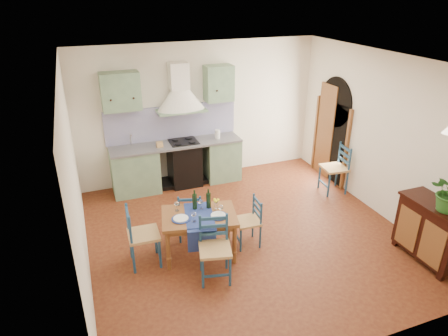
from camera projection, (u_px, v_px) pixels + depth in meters
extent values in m
plane|color=#45170E|center=(247.00, 235.00, 6.60)|extent=(5.00, 5.00, 0.00)
cube|color=silver|center=(200.00, 112.00, 8.14)|extent=(5.00, 0.04, 2.80)
cube|color=gray|center=(135.00, 171.00, 7.81)|extent=(0.90, 0.60, 0.88)
cube|color=gray|center=(221.00, 158.00, 8.39)|extent=(0.70, 0.60, 0.88)
cube|color=black|center=(185.00, 164.00, 8.13)|extent=(0.60, 0.58, 0.88)
cube|color=slate|center=(176.00, 144.00, 7.89)|extent=(2.60, 0.64, 0.04)
cube|color=silver|center=(133.00, 150.00, 7.62)|extent=(0.45, 0.40, 0.03)
cylinder|color=silver|center=(131.00, 139.00, 7.71)|extent=(0.02, 0.02, 0.26)
cube|color=black|center=(183.00, 142.00, 7.93)|extent=(0.55, 0.48, 0.02)
cube|color=black|center=(178.00, 182.00, 8.29)|extent=(2.60, 0.50, 0.08)
cube|color=#0E0B62|center=(172.00, 122.00, 7.98)|extent=(2.65, 0.05, 0.68)
cube|color=gray|center=(120.00, 92.00, 7.24)|extent=(0.70, 0.34, 0.70)
cube|color=gray|center=(219.00, 83.00, 7.85)|extent=(0.55, 0.34, 0.70)
cone|color=silver|center=(181.00, 100.00, 7.64)|extent=(0.96, 0.96, 0.40)
cube|color=silver|center=(179.00, 76.00, 7.53)|extent=(0.36, 0.30, 0.50)
cube|color=silver|center=(383.00, 137.00, 6.81)|extent=(0.04, 5.00, 2.80)
cube|color=black|center=(331.00, 141.00, 8.24)|extent=(0.03, 1.00, 1.65)
cylinder|color=black|center=(336.00, 102.00, 7.90)|extent=(0.03, 1.00, 1.00)
cube|color=brown|center=(346.00, 150.00, 7.77)|extent=(0.06, 0.06, 1.65)
cube|color=brown|center=(316.00, 133.00, 8.69)|extent=(0.06, 0.06, 1.65)
cube|color=brown|center=(325.00, 131.00, 8.36)|extent=(0.04, 0.55, 1.96)
cube|color=silver|center=(75.00, 183.00, 5.21)|extent=(0.04, 5.00, 2.80)
cube|color=white|center=(252.00, 62.00, 5.43)|extent=(5.00, 5.00, 0.01)
cube|color=brown|center=(199.00, 216.00, 5.86)|extent=(1.21, 0.93, 0.05)
cube|color=brown|center=(199.00, 220.00, 5.89)|extent=(1.08, 0.80, 0.08)
cylinder|color=brown|center=(168.00, 251.00, 5.67)|extent=(0.06, 0.06, 0.64)
cylinder|color=brown|center=(167.00, 228.00, 6.20)|extent=(0.06, 0.06, 0.64)
cylinder|color=brown|center=(235.00, 245.00, 5.80)|extent=(0.06, 0.06, 0.64)
cylinder|color=brown|center=(228.00, 223.00, 6.34)|extent=(0.06, 0.06, 0.64)
cube|color=navy|center=(199.00, 216.00, 5.81)|extent=(0.57, 0.88, 0.01)
cube|color=navy|center=(202.00, 240.00, 5.59)|extent=(0.40, 0.10, 0.38)
cylinder|color=navy|center=(181.00, 219.00, 5.72)|extent=(0.27, 0.27, 0.01)
cylinder|color=white|center=(181.00, 218.00, 5.72)|extent=(0.22, 0.22, 0.01)
cylinder|color=navy|center=(218.00, 216.00, 5.80)|extent=(0.27, 0.27, 0.01)
cylinder|color=white|center=(218.00, 215.00, 5.80)|extent=(0.22, 0.22, 0.01)
cylinder|color=black|center=(195.00, 200.00, 5.94)|extent=(0.07, 0.07, 0.32)
cylinder|color=black|center=(208.00, 199.00, 5.97)|extent=(0.07, 0.07, 0.32)
cylinder|color=white|center=(216.00, 205.00, 5.98)|extent=(0.05, 0.05, 0.10)
sphere|color=yellow|center=(216.00, 200.00, 5.95)|extent=(0.10, 0.10, 0.10)
cylinder|color=navy|center=(203.00, 274.00, 5.34)|extent=(0.04, 0.04, 0.47)
cylinder|color=navy|center=(201.00, 244.00, 5.58)|extent=(0.04, 0.04, 0.92)
cylinder|color=navy|center=(230.00, 272.00, 5.38)|extent=(0.04, 0.04, 0.47)
cylinder|color=navy|center=(227.00, 242.00, 5.62)|extent=(0.04, 0.04, 0.92)
cube|color=tan|center=(215.00, 249.00, 5.42)|extent=(0.52, 0.52, 0.04)
cube|color=navy|center=(214.00, 234.00, 5.54)|extent=(0.38, 0.12, 0.05)
cube|color=navy|center=(214.00, 226.00, 5.49)|extent=(0.38, 0.12, 0.05)
cube|color=navy|center=(213.00, 218.00, 5.44)|extent=(0.38, 0.12, 0.05)
cube|color=navy|center=(217.00, 276.00, 5.38)|extent=(0.37, 0.12, 0.03)
cylinder|color=navy|center=(201.00, 220.00, 6.63)|extent=(0.03, 0.03, 0.42)
cylinder|color=navy|center=(201.00, 220.00, 6.24)|extent=(0.03, 0.03, 0.83)
cylinder|color=navy|center=(181.00, 220.00, 6.61)|extent=(0.03, 0.03, 0.42)
cylinder|color=navy|center=(179.00, 220.00, 6.22)|extent=(0.03, 0.03, 0.83)
cube|color=tan|center=(190.00, 213.00, 6.37)|extent=(0.48, 0.48, 0.04)
cube|color=navy|center=(190.00, 212.00, 6.17)|extent=(0.34, 0.12, 0.04)
cube|color=navy|center=(190.00, 206.00, 6.13)|extent=(0.34, 0.12, 0.04)
cube|color=navy|center=(189.00, 200.00, 6.08)|extent=(0.34, 0.12, 0.04)
cube|color=navy|center=(191.00, 222.00, 6.64)|extent=(0.33, 0.12, 0.02)
cylinder|color=navy|center=(160.00, 254.00, 5.73)|extent=(0.04, 0.04, 0.48)
cylinder|color=navy|center=(132.00, 246.00, 5.52)|extent=(0.04, 0.04, 0.94)
cylinder|color=navy|center=(156.00, 240.00, 6.05)|extent=(0.04, 0.04, 0.48)
cylinder|color=navy|center=(129.00, 231.00, 5.85)|extent=(0.04, 0.04, 0.94)
cube|color=tan|center=(144.00, 234.00, 5.73)|extent=(0.46, 0.46, 0.04)
cube|color=navy|center=(129.00, 229.00, 5.62)|extent=(0.04, 0.40, 0.05)
cube|color=navy|center=(129.00, 221.00, 5.57)|extent=(0.04, 0.40, 0.05)
cube|color=navy|center=(128.00, 214.00, 5.52)|extent=(0.04, 0.40, 0.05)
cube|color=navy|center=(158.00, 250.00, 5.91)|extent=(0.05, 0.38, 0.03)
cylinder|color=navy|center=(234.00, 229.00, 6.38)|extent=(0.03, 0.03, 0.41)
cylinder|color=navy|center=(253.00, 216.00, 6.38)|extent=(0.03, 0.03, 0.80)
cylinder|color=navy|center=(241.00, 240.00, 6.10)|extent=(0.03, 0.03, 0.41)
cylinder|color=navy|center=(261.00, 226.00, 6.10)|extent=(0.03, 0.03, 0.80)
cube|color=tan|center=(247.00, 221.00, 6.19)|extent=(0.39, 0.39, 0.04)
cube|color=navy|center=(257.00, 213.00, 6.19)|extent=(0.04, 0.34, 0.04)
cube|color=navy|center=(257.00, 207.00, 6.14)|extent=(0.04, 0.34, 0.04)
cube|color=navy|center=(258.00, 201.00, 6.10)|extent=(0.04, 0.34, 0.04)
cube|color=navy|center=(237.00, 237.00, 6.26)|extent=(0.04, 0.32, 0.02)
cylinder|color=navy|center=(319.00, 177.00, 8.02)|extent=(0.04, 0.04, 0.49)
cylinder|color=navy|center=(338.00, 164.00, 8.01)|extent=(0.04, 0.04, 0.97)
cylinder|color=navy|center=(329.00, 185.00, 7.68)|extent=(0.04, 0.04, 0.49)
cylinder|color=navy|center=(348.00, 172.00, 7.67)|extent=(0.04, 0.04, 0.97)
cube|color=tan|center=(334.00, 168.00, 7.79)|extent=(0.49, 0.49, 0.04)
cube|color=navy|center=(344.00, 161.00, 7.78)|extent=(0.07, 0.41, 0.05)
cube|color=navy|center=(345.00, 154.00, 7.72)|extent=(0.07, 0.41, 0.05)
cube|color=navy|center=(346.00, 148.00, 7.67)|extent=(0.07, 0.41, 0.05)
cube|color=navy|center=(324.00, 184.00, 7.87)|extent=(0.07, 0.39, 0.03)
cube|color=black|center=(432.00, 231.00, 5.82)|extent=(0.45, 1.00, 0.82)
cube|color=black|center=(439.00, 206.00, 5.64)|extent=(0.50, 1.05, 0.04)
cube|color=brown|center=(432.00, 245.00, 5.57)|extent=(0.02, 0.38, 0.63)
cube|color=brown|center=(408.00, 228.00, 5.96)|extent=(0.02, 0.38, 0.63)
cube|color=black|center=(441.00, 277.00, 5.58)|extent=(0.08, 0.08, 0.08)
cube|color=black|center=(395.00, 243.00, 6.33)|extent=(0.08, 0.08, 0.08)
cube|color=black|center=(413.00, 238.00, 6.44)|extent=(0.08, 0.08, 0.08)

